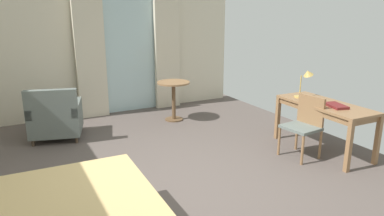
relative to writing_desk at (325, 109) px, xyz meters
The scene contains 11 objects.
ground 2.55m from the writing_desk, behind, with size 6.25×7.78×0.10m, color #564C47.
wall_back 4.34m from the writing_desk, 124.84° to the left, with size 5.85×0.12×2.61m, color beige.
balcony_glass_door 3.92m from the writing_desk, 117.59° to the left, with size 1.13×0.02×2.29m, color silver.
curtain_panel_left 4.26m from the writing_desk, 127.73° to the left, with size 0.56×0.10×2.30m, color beige.
curtain_panel_right 3.53m from the writing_desk, 106.84° to the left, with size 0.53×0.10×2.30m, color beige.
writing_desk is the anchor object (origin of this frame).
desk_chair 0.43m from the writing_desk, behind, with size 0.46×0.50×0.87m.
desk_lamp 0.60m from the writing_desk, 84.48° to the left, with size 0.31×0.17×0.43m.
closed_book 0.24m from the writing_desk, 97.67° to the right, with size 0.19×0.34×0.04m, color maroon.
armchair_by_window 4.16m from the writing_desk, 145.41° to the left, with size 0.94×0.95×0.87m.
round_cafe_table 2.74m from the writing_desk, 118.61° to the left, with size 0.61×0.61×0.74m.
Camera 1 is at (-1.59, -3.44, 2.04)m, focal length 33.62 mm.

